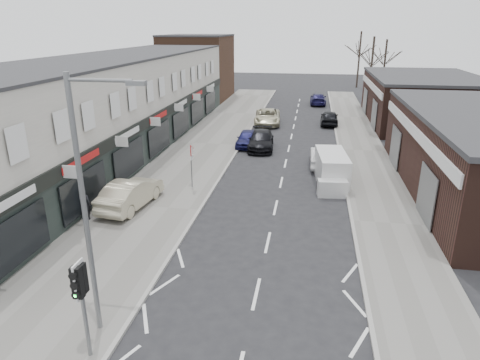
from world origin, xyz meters
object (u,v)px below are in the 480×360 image
at_px(pedestrian, 84,204).
at_px(parked_car_left_c, 267,117).
at_px(white_van, 331,170).
at_px(parked_car_right_b, 329,118).
at_px(warning_sign, 192,154).
at_px(parked_car_left_b, 261,140).
at_px(parked_car_right_a, 321,157).
at_px(traffic_light, 80,288).
at_px(parked_car_left_a, 247,138).
at_px(sedan_on_pavement, 131,193).
at_px(street_lamp, 88,198).
at_px(parked_car_right_c, 318,99).

bearing_deg(pedestrian, parked_car_left_c, -123.58).
height_order(white_van, parked_car_right_b, white_van).
relative_size(warning_sign, parked_car_left_b, 0.56).
distance_m(parked_car_left_c, parked_car_right_b, 6.12).
relative_size(white_van, parked_car_right_a, 1.23).
xyz_separation_m(traffic_light, parked_car_left_a, (1.00, 24.17, -1.77)).
xyz_separation_m(traffic_light, pedestrian, (-4.80, 8.71, -1.49)).
bearing_deg(white_van, sedan_on_pavement, -157.33).
relative_size(street_lamp, pedestrian, 4.96).
height_order(white_van, pedestrian, white_van).
bearing_deg(sedan_on_pavement, traffic_light, 113.74).
distance_m(street_lamp, warning_sign, 13.04).
bearing_deg(white_van, parked_car_right_b, 82.91).
relative_size(street_lamp, parked_car_left_c, 1.51).
distance_m(pedestrian, parked_car_right_a, 16.10).
distance_m(traffic_light, street_lamp, 2.52).
height_order(parked_car_left_c, parked_car_right_a, parked_car_left_c).
distance_m(traffic_light, pedestrian, 10.06).
distance_m(street_lamp, pedestrian, 9.57).
relative_size(pedestrian, parked_car_right_a, 0.40).
height_order(parked_car_left_a, parked_car_right_c, parked_car_right_c).
xyz_separation_m(sedan_on_pavement, pedestrian, (-1.61, -1.89, 0.04)).
distance_m(sedan_on_pavement, parked_car_left_b, 14.08).
bearing_deg(parked_car_right_c, parked_car_right_a, 89.78).
xyz_separation_m(traffic_light, street_lamp, (-0.13, 1.22, 2.20)).
relative_size(warning_sign, parked_car_left_c, 0.51).
distance_m(street_lamp, white_van, 17.35).
distance_m(traffic_light, white_van, 18.06).
height_order(sedan_on_pavement, parked_car_left_c, sedan_on_pavement).
bearing_deg(street_lamp, parked_car_right_a, 69.44).
bearing_deg(parked_car_right_b, parked_car_left_a, 54.56).
distance_m(traffic_light, parked_car_right_a, 21.04).
xyz_separation_m(warning_sign, sedan_on_pavement, (-2.43, -3.42, -1.32)).
bearing_deg(warning_sign, street_lamp, -87.16).
relative_size(sedan_on_pavement, parked_car_left_c, 0.87).
height_order(parked_car_left_a, parked_car_left_b, parked_car_left_b).
height_order(parked_car_left_b, parked_car_right_c, parked_car_left_b).
xyz_separation_m(white_van, parked_car_left_c, (-5.70, 16.31, -0.15)).
bearing_deg(parked_car_left_b, parked_car_right_a, -43.37).
bearing_deg(parked_car_right_b, white_van, 89.65).
xyz_separation_m(pedestrian, parked_car_right_a, (11.65, 11.11, -0.26)).
height_order(warning_sign, parked_car_right_b, warning_sign).
height_order(street_lamp, parked_car_left_b, street_lamp).
height_order(parked_car_left_a, parked_car_right_a, parked_car_right_a).
bearing_deg(parked_car_left_c, sedan_on_pavement, -107.05).
distance_m(street_lamp, parked_car_left_c, 31.76).
xyz_separation_m(traffic_light, white_van, (7.45, 16.38, -1.53)).
height_order(warning_sign, sedan_on_pavement, warning_sign).
bearing_deg(warning_sign, parked_car_left_c, 82.37).
relative_size(sedan_on_pavement, parked_car_left_a, 1.22).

